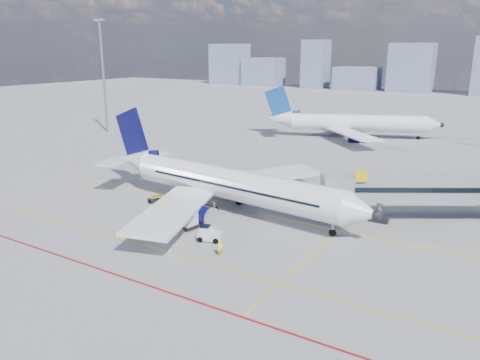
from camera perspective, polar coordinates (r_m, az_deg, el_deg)
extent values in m
plane|color=gray|center=(51.47, -6.19, -5.89)|extent=(420.00, 420.00, 0.00)
cube|color=#DBB00B|center=(57.59, -1.35, -3.43)|extent=(60.00, 0.18, 0.01)
cube|color=#DBB00B|center=(47.25, -10.66, -8.09)|extent=(80.00, 0.15, 0.01)
cube|color=#DBB00B|center=(46.61, 9.31, -8.36)|extent=(0.15, 28.00, 0.01)
cube|color=#DBB00B|center=(69.99, -15.25, -0.52)|extent=(0.15, 30.00, 0.01)
cube|color=maroon|center=(43.45, -16.02, -10.65)|extent=(90.00, 0.25, 0.01)
cube|color=gray|center=(56.37, 22.85, -0.96)|extent=(20.84, 13.93, 2.60)
cube|color=black|center=(56.32, 22.87, -0.76)|extent=(20.52, 13.82, 0.55)
cube|color=gray|center=(53.21, 11.70, -0.97)|extent=(4.49, 4.56, 3.00)
cube|color=black|center=(55.23, 16.52, -4.56)|extent=(2.20, 1.00, 0.70)
cylinder|color=gray|center=(54.80, 16.63, -3.24)|extent=(0.56, 0.56, 2.70)
cube|color=#DBB00B|center=(51.72, 14.64, 0.44)|extent=(1.26, 0.82, 1.20)
cylinder|color=gray|center=(115.03, -16.29, 11.86)|extent=(0.56, 0.56, 25.00)
cube|color=gray|center=(115.04, -16.79, 18.17)|extent=(3.20, 0.40, 0.50)
cube|color=#ACAFB3|center=(115.75, -17.31, 18.11)|extent=(0.60, 0.15, 0.35)
cube|color=#ACAFB3|center=(114.87, -16.89, 18.17)|extent=(0.60, 0.15, 0.35)
cube|color=#ACAFB3|center=(113.99, -16.46, 18.22)|extent=(0.60, 0.15, 0.35)
cube|color=slate|center=(270.77, -1.30, 13.94)|extent=(21.49, 10.07, 21.99)
cube|color=slate|center=(259.76, 2.87, 13.05)|extent=(20.04, 13.48, 14.69)
cube|color=slate|center=(246.59, 9.22, 13.78)|extent=(11.06, 12.99, 23.63)
cube|color=slate|center=(239.39, 14.06, 11.93)|extent=(20.54, 13.92, 10.77)
cube|color=slate|center=(232.80, 20.14, 12.73)|extent=(19.17, 11.69, 21.78)
cylinder|color=silver|center=(55.52, -0.80, -0.59)|extent=(29.24, 6.59, 3.77)
cone|color=silver|center=(47.78, 14.82, -3.84)|extent=(3.83, 4.09, 3.77)
sphere|color=black|center=(47.33, 16.34, -4.14)|extent=(1.16, 1.16, 1.06)
cone|color=silver|center=(67.30, -12.73, 2.38)|extent=(6.53, 4.36, 3.77)
cube|color=black|center=(48.06, 13.49, -2.96)|extent=(1.59, 1.59, 0.44)
cube|color=silver|center=(63.41, 3.00, 0.48)|extent=(12.26, 16.36, 0.56)
cube|color=silver|center=(50.56, -8.17, -3.63)|extent=(9.82, 16.73, 0.56)
cylinder|color=#08093D|center=(60.77, 2.10, -1.37)|extent=(3.68, 2.55, 2.22)
cylinder|color=#08093D|center=(52.42, -4.98, -4.22)|extent=(3.68, 2.55, 2.22)
cylinder|color=#ACAFB3|center=(59.78, 3.54, -1.68)|extent=(0.56, 2.30, 2.28)
cylinder|color=#ACAFB3|center=(51.28, -3.44, -4.65)|extent=(0.56, 2.30, 2.28)
cube|color=#08093D|center=(66.64, -12.90, 5.17)|extent=(6.63, 0.96, 8.25)
cube|color=#08093D|center=(65.35, -11.46, 2.98)|extent=(5.46, 0.82, 2.08)
cube|color=silver|center=(69.48, -11.02, 3.17)|extent=(5.08, 6.14, 0.21)
cube|color=silver|center=(65.63, -15.02, 2.20)|extent=(4.31, 6.01, 0.21)
cylinder|color=gray|center=(49.78, 11.23, -5.76)|extent=(0.31, 0.31, 1.80)
cylinder|color=black|center=(49.97, 11.20, -6.31)|extent=(0.78, 0.35, 0.76)
cylinder|color=gray|center=(58.72, -0.03, -2.23)|extent=(0.35, 0.35, 1.60)
cylinder|color=black|center=(58.81, -0.03, -2.50)|extent=(1.06, 0.74, 1.00)
cylinder|color=gray|center=(55.00, -3.19, -3.50)|extent=(0.35, 0.35, 1.60)
cylinder|color=black|center=(55.10, -3.19, -3.80)|extent=(1.06, 0.74, 1.00)
cube|color=black|center=(56.59, 0.75, 0.03)|extent=(23.69, 2.42, 0.25)
cube|color=black|center=(53.75, -1.61, -0.82)|extent=(23.69, 2.42, 0.25)
cylinder|color=silver|center=(106.43, 14.17, 6.76)|extent=(28.08, 14.14, 3.74)
cone|color=silver|center=(108.88, 22.69, 6.23)|extent=(4.59, 4.75, 3.74)
sphere|color=black|center=(109.19, 23.37, 6.18)|extent=(1.37, 1.37, 1.05)
cone|color=silver|center=(106.41, 4.72, 7.47)|extent=(7.08, 5.75, 3.74)
cube|color=black|center=(108.54, 22.07, 6.54)|extent=(1.87, 1.87, 0.43)
cube|color=silver|center=(114.99, 13.12, 6.94)|extent=(5.60, 15.99, 0.55)
cube|color=silver|center=(97.99, 13.65, 5.46)|extent=(14.81, 14.60, 0.55)
cylinder|color=#08093D|center=(112.21, 13.65, 6.08)|extent=(4.02, 3.33, 2.20)
cylinder|color=#08093D|center=(101.28, 14.04, 5.06)|extent=(4.02, 3.33, 2.20)
cylinder|color=#ACAFB3|center=(112.35, 14.58, 6.03)|extent=(1.15, 2.22, 2.26)
cylinder|color=#ACAFB3|center=(101.44, 15.07, 5.01)|extent=(1.15, 2.22, 2.26)
cube|color=navy|center=(105.99, 4.76, 9.24)|extent=(6.21, 2.72, 8.17)
cube|color=navy|center=(106.10, 5.98, 7.96)|extent=(5.13, 2.27, 2.06)
cube|color=silver|center=(109.42, 4.67, 7.87)|extent=(2.89, 5.38, 0.21)
cube|color=silver|center=(103.37, 4.36, 7.42)|extent=(5.79, 5.86, 0.21)
cylinder|color=black|center=(109.25, 13.48, 5.54)|extent=(1.17, 0.97, 1.00)
cylinder|color=black|center=(104.35, 13.64, 5.07)|extent=(1.17, 0.97, 1.00)
cylinder|color=black|center=(108.67, 20.90, 4.82)|extent=(0.81, 0.54, 0.76)
cube|color=silver|center=(47.90, -3.74, -6.77)|extent=(2.56, 1.89, 0.83)
cube|color=silver|center=(47.78, -4.23, -6.03)|extent=(1.36, 1.46, 0.62)
cube|color=black|center=(47.71, -4.24, -5.80)|extent=(1.24, 1.37, 0.36)
cylinder|color=black|center=(47.74, -4.90, -7.24)|extent=(0.62, 0.40, 0.58)
cylinder|color=black|center=(48.74, -4.48, -6.73)|extent=(0.62, 0.40, 0.58)
cylinder|color=black|center=(47.28, -2.97, -7.44)|extent=(0.62, 0.40, 0.58)
cylinder|color=black|center=(48.29, -2.59, -6.92)|extent=(0.62, 0.40, 0.58)
cube|color=black|center=(52.12, -7.16, -5.23)|extent=(4.20, 2.37, 0.20)
cube|color=silver|center=(52.48, -7.93, -3.97)|extent=(1.95, 1.90, 1.71)
cube|color=silver|center=(51.09, -6.44, -4.47)|extent=(1.95, 1.90, 1.71)
cylinder|color=black|center=(52.80, -8.91, -5.22)|extent=(0.37, 0.21, 0.35)
cylinder|color=black|center=(53.74, -7.66, -4.79)|extent=(0.37, 0.21, 0.35)
cylinder|color=black|center=(50.63, -6.61, -6.06)|extent=(0.37, 0.21, 0.35)
cylinder|color=black|center=(51.61, -5.35, -5.59)|extent=(0.37, 0.21, 0.35)
cube|color=black|center=(59.62, -9.54, -2.59)|extent=(3.67, 1.41, 0.60)
cube|color=black|center=(58.89, -9.08, -1.87)|extent=(5.21, 1.02, 1.59)
cube|color=#DBB00B|center=(59.23, -8.77, -1.75)|extent=(5.20, 0.23, 1.66)
cube|color=#DBB00B|center=(58.56, -9.39, -1.98)|extent=(5.20, 0.23, 1.66)
cylinder|color=black|center=(60.16, -10.89, -2.62)|extent=(0.52, 0.22, 0.52)
cylinder|color=black|center=(60.98, -10.11, -2.33)|extent=(0.52, 0.22, 0.52)
cylinder|color=black|center=(58.34, -8.93, -3.10)|extent=(0.52, 0.22, 0.52)
cylinder|color=black|center=(59.19, -8.15, -2.79)|extent=(0.52, 0.22, 0.52)
imported|color=#F8F51A|center=(44.43, -2.44, -8.29)|extent=(0.59, 0.68, 1.58)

